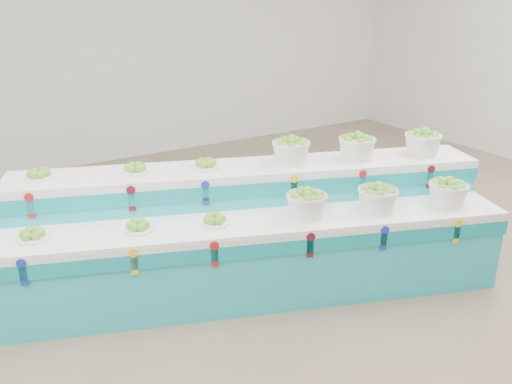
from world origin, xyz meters
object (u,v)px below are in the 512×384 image
Objects in this scene: basket_lower_left at (306,203)px; basket_upper_right at (423,142)px; display_stand at (256,231)px; plate_upper_mid at (135,168)px.

basket_upper_right reaches higher than basket_lower_left.
basket_upper_right is at bearing 8.92° from display_stand.
plate_upper_mid is (-1.08, 0.94, 0.23)m from basket_lower_left.
display_stand is 17.73× the size of plate_upper_mid.
plate_upper_mid is at bearing 165.40° from display_stand.
basket_upper_right is (2.44, -0.90, 0.07)m from plate_upper_mid.
display_stand is 1.15m from plate_upper_mid.
basket_upper_right is at bearing 1.76° from basket_lower_left.
plate_upper_mid is at bearing 138.94° from basket_lower_left.
plate_upper_mid is 2.60m from basket_upper_right.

